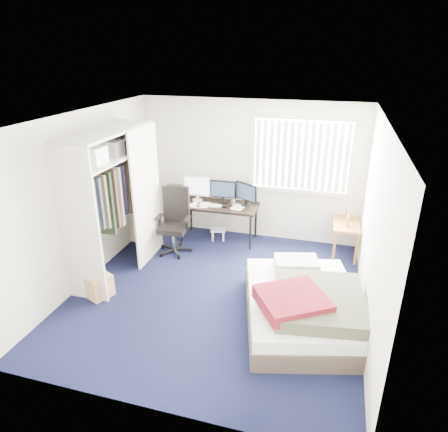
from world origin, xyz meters
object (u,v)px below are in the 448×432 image
at_px(desk, 220,202).
at_px(office_chair, 175,227).
at_px(nightstand, 346,225).
at_px(bed, 304,305).

bearing_deg(desk, office_chair, -132.77).
xyz_separation_m(desk, nightstand, (2.21, 0.04, -0.20)).
distance_m(nightstand, bed, 2.20).
relative_size(office_chair, bed, 0.54).
height_order(office_chair, nightstand, office_chair).
height_order(desk, nightstand, desk).
bearing_deg(nightstand, desk, -178.94).
bearing_deg(bed, desk, 129.65).
distance_m(desk, nightstand, 2.22).
bearing_deg(office_chair, desk, 47.23).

